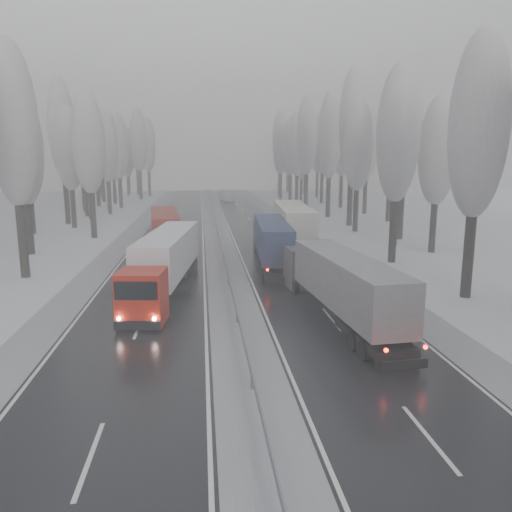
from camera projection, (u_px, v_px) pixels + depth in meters
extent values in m
plane|color=silver|center=(265.00, 448.00, 15.33)|extent=(260.00, 260.00, 0.00)
cube|color=black|center=(281.00, 257.00, 45.17)|extent=(7.50, 200.00, 0.03)
cube|color=black|center=(163.00, 260.00, 44.04)|extent=(7.50, 200.00, 0.03)
cube|color=#A1A3A8|center=(223.00, 258.00, 44.60)|extent=(3.00, 200.00, 0.04)
cube|color=#A1A3A8|center=(334.00, 256.00, 45.70)|extent=(2.40, 200.00, 0.04)
cube|color=#A1A3A8|center=(106.00, 261.00, 43.51)|extent=(2.40, 200.00, 0.04)
cube|color=slate|center=(223.00, 252.00, 44.49)|extent=(0.06, 200.00, 0.32)
cube|color=slate|center=(224.00, 260.00, 42.60)|extent=(0.12, 0.12, 0.60)
cube|color=slate|center=(214.00, 217.00, 73.83)|extent=(0.12, 0.12, 0.60)
cylinder|color=black|center=(468.00, 254.00, 31.70)|extent=(0.68, 0.68, 5.60)
ellipsoid|color=gray|center=(479.00, 125.00, 30.17)|extent=(3.60, 3.60, 11.45)
cylinder|color=black|center=(393.00, 230.00, 42.73)|extent=(0.68, 0.68, 5.62)
ellipsoid|color=gray|center=(398.00, 133.00, 41.20)|extent=(3.60, 3.60, 11.48)
cylinder|color=black|center=(433.00, 227.00, 47.29)|extent=(0.64, 0.64, 4.94)
ellipsoid|color=gray|center=(438.00, 151.00, 45.94)|extent=(3.60, 3.60, 10.09)
cylinder|color=black|center=(395.00, 220.00, 51.06)|extent=(0.66, 0.66, 5.32)
ellipsoid|color=gray|center=(399.00, 144.00, 49.61)|extent=(3.60, 3.60, 10.88)
cylinder|color=black|center=(401.00, 211.00, 55.10)|extent=(0.72, 0.72, 6.31)
ellipsoid|color=gray|center=(405.00, 127.00, 53.38)|extent=(3.60, 3.60, 12.90)
cylinder|color=black|center=(356.00, 209.00, 61.14)|extent=(0.67, 0.67, 5.38)
ellipsoid|color=gray|center=(358.00, 145.00, 59.68)|extent=(3.60, 3.60, 10.98)
cylinder|color=black|center=(393.00, 209.00, 65.79)|extent=(0.62, 0.62, 4.59)
ellipsoid|color=gray|center=(395.00, 158.00, 64.54)|extent=(3.60, 3.60, 9.39)
cylinder|color=black|center=(350.00, 200.00, 66.37)|extent=(0.76, 0.76, 6.95)
ellipsoid|color=gray|center=(353.00, 123.00, 64.48)|extent=(3.60, 3.60, 14.19)
cylinder|color=black|center=(389.00, 198.00, 71.05)|extent=(0.74, 0.74, 6.59)
ellipsoid|color=gray|center=(392.00, 130.00, 69.25)|extent=(3.60, 3.60, 13.46)
cylinder|color=black|center=(328.00, 196.00, 76.39)|extent=(0.72, 0.72, 6.37)
ellipsoid|color=gray|center=(330.00, 135.00, 74.66)|extent=(3.60, 3.60, 13.01)
cylinder|color=black|center=(365.00, 195.00, 81.10)|extent=(0.70, 0.70, 5.97)
ellipsoid|color=gray|center=(367.00, 142.00, 79.47)|extent=(3.60, 3.60, 12.20)
cylinder|color=black|center=(306.00, 191.00, 86.66)|extent=(0.74, 0.74, 6.65)
ellipsoid|color=gray|center=(307.00, 135.00, 84.85)|extent=(3.60, 3.60, 13.59)
cylinder|color=black|center=(341.00, 191.00, 91.40)|extent=(0.71, 0.71, 6.14)
ellipsoid|color=gray|center=(342.00, 142.00, 89.73)|extent=(3.60, 3.60, 12.54)
cylinder|color=black|center=(297.00, 189.00, 96.25)|extent=(0.71, 0.71, 6.05)
ellipsoid|color=gray|center=(297.00, 144.00, 94.61)|extent=(3.60, 3.60, 12.37)
cylinder|color=black|center=(322.00, 187.00, 100.77)|extent=(0.72, 0.72, 6.30)
ellipsoid|color=gray|center=(323.00, 142.00, 99.05)|extent=(3.60, 3.60, 12.87)
cylinder|color=black|center=(290.00, 188.00, 103.61)|extent=(0.70, 0.70, 5.88)
ellipsoid|color=gray|center=(291.00, 146.00, 102.01)|extent=(3.60, 3.60, 12.00)
cylinder|color=black|center=(301.00, 189.00, 107.94)|extent=(0.64, 0.64, 4.86)
ellipsoid|color=gray|center=(302.00, 156.00, 106.62)|extent=(3.60, 3.60, 9.92)
cylinder|color=black|center=(280.00, 186.00, 110.43)|extent=(0.70, 0.70, 5.98)
ellipsoid|color=gray|center=(281.00, 146.00, 108.81)|extent=(3.60, 3.60, 12.21)
cylinder|color=black|center=(317.00, 184.00, 115.30)|extent=(0.71, 0.71, 6.19)
ellipsoid|color=gray|center=(318.00, 145.00, 113.62)|extent=(3.60, 3.60, 12.64)
cylinder|color=black|center=(279.00, 182.00, 120.09)|extent=(0.75, 0.75, 6.86)
ellipsoid|color=gray|center=(280.00, 140.00, 118.23)|extent=(3.60, 3.60, 14.01)
cylinder|color=black|center=(304.00, 184.00, 124.87)|extent=(0.68, 0.68, 5.55)
ellipsoid|color=gray|center=(305.00, 151.00, 123.36)|extent=(3.60, 3.60, 11.33)
cylinder|color=black|center=(280.00, 181.00, 130.66)|extent=(0.71, 0.71, 6.09)
ellipsoid|color=gray|center=(280.00, 147.00, 129.00)|extent=(3.60, 3.60, 12.45)
cylinder|color=black|center=(288.00, 182.00, 134.92)|extent=(0.67, 0.67, 5.49)
ellipsoid|color=gray|center=(288.00, 152.00, 133.43)|extent=(3.60, 3.60, 11.21)
cylinder|color=black|center=(22.00, 239.00, 37.13)|extent=(0.69, 0.69, 5.83)
ellipsoid|color=gray|center=(12.00, 123.00, 35.54)|extent=(3.60, 3.60, 11.92)
cylinder|color=black|center=(30.00, 227.00, 46.33)|extent=(0.65, 0.65, 5.03)
ellipsoid|color=gray|center=(23.00, 148.00, 44.96)|extent=(3.60, 3.60, 10.28)
cylinder|color=black|center=(93.00, 214.00, 55.99)|extent=(0.67, 0.67, 5.44)
ellipsoid|color=gray|center=(89.00, 143.00, 54.51)|extent=(3.60, 3.60, 11.11)
cylinder|color=black|center=(31.00, 210.00, 59.02)|extent=(0.69, 0.69, 5.72)
ellipsoid|color=gray|center=(25.00, 139.00, 57.47)|extent=(3.60, 3.60, 11.69)
cylinder|color=black|center=(73.00, 208.00, 64.32)|extent=(0.66, 0.66, 5.23)
ellipsoid|color=gray|center=(69.00, 149.00, 62.90)|extent=(3.60, 3.60, 10.68)
cylinder|color=black|center=(67.00, 200.00, 67.90)|extent=(0.74, 0.74, 6.60)
ellipsoid|color=gray|center=(62.00, 129.00, 66.10)|extent=(3.60, 3.60, 13.49)
cylinder|color=black|center=(90.00, 202.00, 73.74)|extent=(0.65, 0.65, 5.16)
ellipsoid|color=gray|center=(87.00, 151.00, 72.33)|extent=(3.60, 3.60, 10.54)
cylinder|color=black|center=(86.00, 198.00, 77.43)|extent=(0.69, 0.69, 5.79)
ellipsoid|color=gray|center=(83.00, 143.00, 75.86)|extent=(3.60, 3.60, 11.84)
cylinder|color=black|center=(109.00, 197.00, 80.46)|extent=(0.68, 0.68, 5.64)
ellipsoid|color=gray|center=(106.00, 146.00, 78.92)|extent=(3.60, 3.60, 11.53)
cylinder|color=black|center=(84.00, 192.00, 83.76)|extent=(0.73, 0.73, 6.56)
ellipsoid|color=gray|center=(80.00, 135.00, 81.97)|extent=(3.60, 3.60, 13.40)
cylinder|color=black|center=(121.00, 192.00, 90.31)|extent=(0.69, 0.69, 5.79)
ellipsoid|color=gray|center=(118.00, 145.00, 88.73)|extent=(3.60, 3.60, 11.84)
cylinder|color=black|center=(98.00, 189.00, 93.62)|extent=(0.74, 0.74, 6.65)
ellipsoid|color=gray|center=(95.00, 137.00, 91.81)|extent=(3.60, 3.60, 13.58)
cylinder|color=black|center=(115.00, 191.00, 99.21)|extent=(0.65, 0.65, 5.12)
ellipsoid|color=gray|center=(113.00, 153.00, 97.82)|extent=(3.60, 3.60, 10.46)
cylinder|color=black|center=(103.00, 188.00, 102.74)|extent=(0.69, 0.69, 5.84)
ellipsoid|color=gray|center=(101.00, 147.00, 101.15)|extent=(3.60, 3.60, 11.92)
cylinder|color=black|center=(141.00, 184.00, 110.01)|extent=(0.74, 0.74, 6.67)
ellipsoid|color=gray|center=(139.00, 140.00, 108.19)|extent=(3.60, 3.60, 13.63)
cylinder|color=black|center=(102.00, 184.00, 112.97)|extent=(0.72, 0.72, 6.31)
ellipsoid|color=gray|center=(99.00, 144.00, 111.26)|extent=(3.60, 3.60, 12.88)
cylinder|color=black|center=(150.00, 183.00, 119.32)|extent=(0.72, 0.72, 6.29)
ellipsoid|color=gray|center=(148.00, 145.00, 117.61)|extent=(3.60, 3.60, 12.84)
cylinder|color=black|center=(128.00, 185.00, 122.76)|extent=(0.64, 0.64, 4.86)
ellipsoid|color=gray|center=(127.00, 157.00, 121.44)|extent=(3.60, 3.60, 9.92)
cylinder|color=black|center=(138.00, 181.00, 125.34)|extent=(0.74, 0.74, 6.63)
ellipsoid|color=gray|center=(136.00, 143.00, 123.54)|extent=(3.60, 3.60, 13.54)
cylinder|color=black|center=(129.00, 182.00, 129.03)|extent=(0.69, 0.69, 5.79)
ellipsoid|color=gray|center=(127.00, 150.00, 127.46)|extent=(3.60, 3.60, 11.82)
cube|color=#48484C|center=(306.00, 269.00, 33.36)|extent=(2.46, 2.54, 2.72)
cube|color=black|center=(302.00, 257.00, 34.33)|extent=(2.08, 0.27, 0.91)
cube|color=black|center=(301.00, 281.00, 34.75)|extent=(2.27, 0.33, 0.45)
cube|color=slate|center=(346.00, 280.00, 26.38)|extent=(3.33, 11.94, 2.54)
cube|color=black|center=(396.00, 358.00, 21.03)|extent=(2.09, 0.29, 0.41)
cube|color=black|center=(370.00, 333.00, 23.57)|extent=(2.42, 5.14, 0.41)
cube|color=black|center=(390.00, 357.00, 21.55)|extent=(2.08, 0.24, 0.54)
cylinder|color=black|center=(295.00, 288.00, 32.68)|extent=(0.40, 0.97, 0.94)
cylinder|color=black|center=(323.00, 286.00, 33.04)|extent=(0.40, 0.97, 0.94)
cylinder|color=black|center=(354.00, 341.00, 23.08)|extent=(0.40, 0.97, 0.94)
cylinder|color=black|center=(392.00, 338.00, 23.45)|extent=(0.40, 0.97, 0.94)
cylinder|color=black|center=(364.00, 350.00, 21.95)|extent=(0.40, 0.97, 0.94)
cylinder|color=black|center=(404.00, 347.00, 22.31)|extent=(0.40, 0.97, 0.94)
sphere|color=#FF0C05|center=(378.00, 344.00, 20.67)|extent=(0.18, 0.18, 0.18)
sphere|color=#FF0C05|center=(416.00, 341.00, 21.00)|extent=(0.18, 0.18, 0.18)
sphere|color=white|center=(289.00, 276.00, 34.54)|extent=(0.20, 0.20, 0.20)
sphere|color=white|center=(313.00, 275.00, 34.87)|extent=(0.20, 0.20, 0.20)
cube|color=#1A1E41|center=(266.00, 236.00, 48.01)|extent=(2.43, 2.52, 2.76)
cube|color=black|center=(265.00, 227.00, 49.02)|extent=(2.12, 0.21, 0.92)
cube|color=black|center=(265.00, 245.00, 49.44)|extent=(2.30, 0.27, 0.46)
cube|color=#161A3D|center=(272.00, 237.00, 40.79)|extent=(3.02, 12.08, 2.58)
cube|color=black|center=(279.00, 278.00, 35.26)|extent=(2.12, 0.23, 0.41)
cube|color=black|center=(276.00, 267.00, 37.89)|extent=(2.31, 5.17, 0.41)
cube|color=black|center=(278.00, 279.00, 35.79)|extent=(2.12, 0.17, 0.55)
cylinder|color=black|center=(256.00, 248.00, 47.44)|extent=(0.38, 0.97, 0.96)
cylinder|color=black|center=(276.00, 247.00, 47.54)|extent=(0.38, 0.97, 0.96)
cylinder|color=black|center=(263.00, 271.00, 37.52)|extent=(0.38, 0.97, 0.96)
cylinder|color=black|center=(289.00, 271.00, 37.62)|extent=(0.38, 0.97, 0.96)
cylinder|color=black|center=(264.00, 275.00, 36.34)|extent=(0.38, 0.97, 0.96)
cylinder|color=black|center=(291.00, 274.00, 36.44)|extent=(0.38, 0.97, 0.96)
sphere|color=#FF0C05|center=(267.00, 268.00, 35.01)|extent=(0.18, 0.18, 0.18)
sphere|color=#FF0C05|center=(292.00, 268.00, 35.10)|extent=(0.18, 0.18, 0.18)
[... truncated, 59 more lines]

